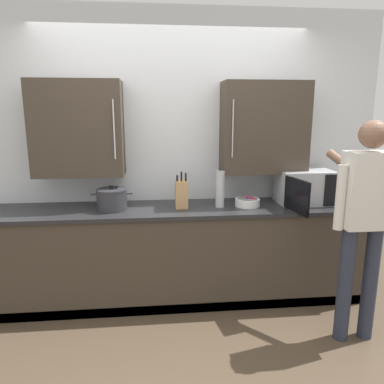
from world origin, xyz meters
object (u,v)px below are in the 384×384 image
thermos_flask (220,189)px  microwave_oven (303,187)px  knife_block (181,194)px  person_figure (364,213)px  stock_pot (112,199)px  fruit_bowl (248,202)px

thermos_flask → microwave_oven: bearing=4.1°
knife_block → person_figure: 1.49m
stock_pot → person_figure: size_ratio=0.21×
stock_pot → person_figure: person_figure is taller
knife_block → person_figure: bearing=-30.4°
knife_block → fruit_bowl: knife_block is taller
stock_pot → thermos_flask: size_ratio=1.10×
microwave_oven → fruit_bowl: size_ratio=3.19×
microwave_oven → person_figure: (0.14, -0.79, -0.04)m
microwave_oven → person_figure: bearing=-79.7°
microwave_oven → stock_pot: (-1.76, -0.05, -0.06)m
stock_pot → microwave_oven: bearing=1.7°
person_figure → stock_pot: bearing=158.9°
thermos_flask → person_figure: 1.19m
knife_block → thermos_flask: (0.35, -0.03, 0.04)m
microwave_oven → person_figure: size_ratio=0.42×
microwave_oven → knife_block: size_ratio=2.17×
fruit_bowl → stock_pot: bearing=-179.9°
person_figure → microwave_oven: bearing=100.3°
thermos_flask → person_figure: person_figure is taller
stock_pot → fruit_bowl: (1.22, 0.00, -0.05)m
stock_pot → knife_block: (0.62, 0.02, 0.03)m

